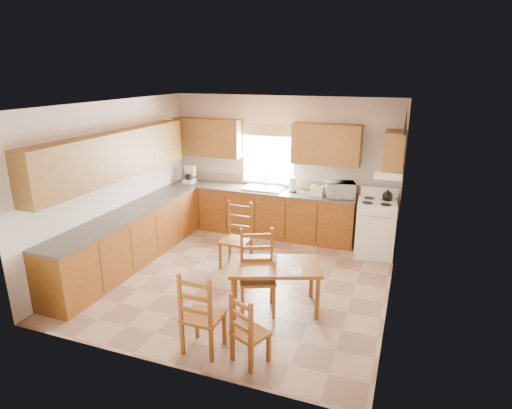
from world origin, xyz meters
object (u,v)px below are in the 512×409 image
(microwave, at_px, (340,190))
(chair_near_left, at_px, (250,328))
(stove, at_px, (375,229))
(chair_far_right, at_px, (258,274))
(dining_table, at_px, (274,286))
(chair_far_left, at_px, (236,237))
(chair_near_right, at_px, (203,311))

(microwave, relative_size, chair_near_left, 0.56)
(stove, distance_m, chair_far_right, 2.82)
(stove, height_order, dining_table, stove)
(chair_near_left, xyz_separation_m, chair_far_right, (-0.29, 1.02, 0.14))
(chair_near_left, xyz_separation_m, chair_far_left, (-1.10, 2.19, 0.12))
(stove, height_order, chair_near_right, chair_near_right)
(stove, height_order, microwave, microwave)
(chair_near_left, relative_size, chair_far_right, 0.76)
(chair_near_left, bearing_deg, dining_table, -60.86)
(stove, distance_m, dining_table, 2.60)
(stove, xyz_separation_m, chair_far_left, (-2.10, -1.34, 0.06))
(microwave, xyz_separation_m, chair_far_right, (-0.60, -2.75, -0.50))
(chair_far_right, bearing_deg, stove, 39.44)
(chair_far_left, bearing_deg, microwave, 49.07)
(dining_table, relative_size, chair_near_left, 1.43)
(stove, bearing_deg, chair_near_right, -119.45)
(dining_table, relative_size, chair_far_right, 1.09)
(stove, relative_size, chair_near_left, 1.14)
(dining_table, bearing_deg, chair_near_left, -106.07)
(microwave, distance_m, chair_near_right, 3.90)
(chair_near_right, xyz_separation_m, chair_far_right, (0.30, 1.01, 0.05))
(chair_near_left, distance_m, chair_near_right, 0.60)
(microwave, height_order, chair_near_right, microwave)
(chair_far_left, relative_size, chair_far_right, 0.97)
(stove, relative_size, chair_far_left, 0.89)
(chair_far_left, bearing_deg, chair_near_right, -75.83)
(dining_table, distance_m, chair_far_left, 1.44)
(microwave, height_order, chair_far_left, microwave)
(chair_far_left, bearing_deg, chair_near_left, -62.34)
(dining_table, xyz_separation_m, chair_far_right, (-0.19, -0.16, 0.23))
(microwave, relative_size, dining_table, 0.39)
(microwave, bearing_deg, chair_far_right, -119.61)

